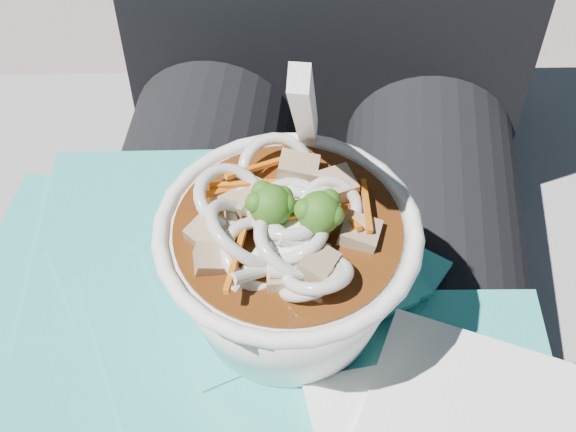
# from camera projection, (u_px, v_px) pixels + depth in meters

# --- Properties ---
(stone_ledge) EXTENTS (1.05, 0.62, 0.43)m
(stone_ledge) POSITION_uv_depth(u_px,v_px,m) (308.00, 368.00, 0.89)
(stone_ledge) COLOR gray
(stone_ledge) RESTS_ON ground
(lap) EXTENTS (0.34, 0.48, 0.15)m
(lap) POSITION_uv_depth(u_px,v_px,m) (298.00, 354.00, 0.58)
(lap) COLOR black
(lap) RESTS_ON stone_ledge
(person_body) EXTENTS (0.34, 0.94, 0.98)m
(person_body) POSITION_uv_depth(u_px,v_px,m) (309.00, 229.00, 0.61)
(person_body) COLOR black
(person_body) RESTS_ON ground
(plastic_bag) EXTENTS (0.38, 0.36, 0.02)m
(plastic_bag) POSITION_uv_depth(u_px,v_px,m) (219.00, 311.00, 0.50)
(plastic_bag) COLOR #29AEA8
(plastic_bag) RESTS_ON lap
(udon_bowl) EXTENTS (0.18, 0.18, 0.19)m
(udon_bowl) POSITION_uv_depth(u_px,v_px,m) (288.00, 259.00, 0.45)
(udon_bowl) COLOR white
(udon_bowl) RESTS_ON plastic_bag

